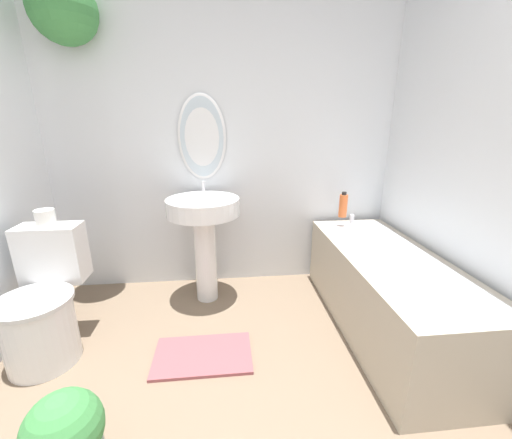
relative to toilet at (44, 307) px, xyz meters
The scene contains 7 objects.
wall_back 1.62m from the toilet, 41.97° to the left, with size 2.85×0.42×2.40m.
toilet is the anchor object (origin of this frame).
pedestal_sink 1.10m from the toilet, 29.85° to the left, with size 0.54×0.54×0.92m.
bathtub 2.14m from the toilet, ahead, with size 0.61×1.53×0.61m.
shampoo_bottle 2.17m from the toilet, 17.50° to the left, with size 0.07×0.07×0.21m.
bath_mat 0.98m from the toilet, ahead, with size 0.58×0.35×0.02m.
toilet_paper_roll 0.53m from the toilet, 90.00° to the left, with size 0.11×0.11×0.10m.
Camera 1 is at (-0.02, -0.24, 1.36)m, focal length 22.00 mm.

